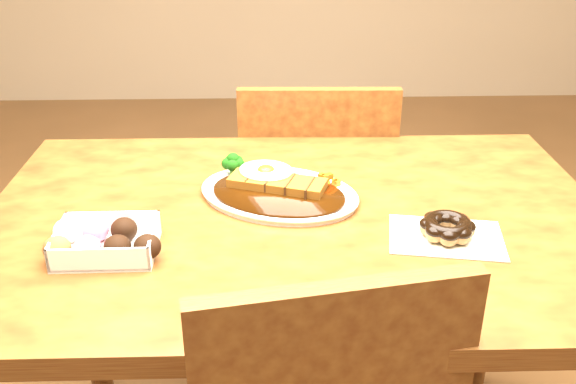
{
  "coord_description": "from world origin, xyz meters",
  "views": [
    {
      "loc": [
        -0.05,
        -1.08,
        1.34
      ],
      "look_at": [
        -0.02,
        -0.03,
        0.81
      ],
      "focal_mm": 40.0,
      "sensor_mm": 36.0,
      "label": 1
    }
  ],
  "objects_px": {
    "katsu_curry_plate": "(277,189)",
    "pon_de_ring": "(447,228)",
    "table": "(296,257)",
    "donut_box": "(104,240)",
    "chair_far": "(314,208)"
  },
  "relations": [
    {
      "from": "katsu_curry_plate",
      "to": "pon_de_ring",
      "type": "xyz_separation_m",
      "value": [
        0.3,
        -0.17,
        0.0
      ]
    },
    {
      "from": "table",
      "to": "donut_box",
      "type": "bearing_deg",
      "value": -158.72
    },
    {
      "from": "donut_box",
      "to": "pon_de_ring",
      "type": "relative_size",
      "value": 0.89
    },
    {
      "from": "katsu_curry_plate",
      "to": "pon_de_ring",
      "type": "height_order",
      "value": "katsu_curry_plate"
    },
    {
      "from": "chair_far",
      "to": "pon_de_ring",
      "type": "xyz_separation_m",
      "value": [
        0.19,
        -0.63,
        0.29
      ]
    },
    {
      "from": "chair_far",
      "to": "katsu_curry_plate",
      "type": "bearing_deg",
      "value": 77.87
    },
    {
      "from": "table",
      "to": "katsu_curry_plate",
      "type": "xyz_separation_m",
      "value": [
        -0.04,
        0.07,
        0.12
      ]
    },
    {
      "from": "chair_far",
      "to": "katsu_curry_plate",
      "type": "distance_m",
      "value": 0.55
    },
    {
      "from": "table",
      "to": "chair_far",
      "type": "distance_m",
      "value": 0.57
    },
    {
      "from": "table",
      "to": "donut_box",
      "type": "relative_size",
      "value": 6.11
    },
    {
      "from": "katsu_curry_plate",
      "to": "donut_box",
      "type": "xyz_separation_m",
      "value": [
        -0.3,
        -0.2,
        0.01
      ]
    },
    {
      "from": "donut_box",
      "to": "pon_de_ring",
      "type": "xyz_separation_m",
      "value": [
        0.6,
        0.03,
        -0.0
      ]
    },
    {
      "from": "katsu_curry_plate",
      "to": "pon_de_ring",
      "type": "distance_m",
      "value": 0.35
    },
    {
      "from": "katsu_curry_plate",
      "to": "chair_far",
      "type": "bearing_deg",
      "value": 76.39
    },
    {
      "from": "table",
      "to": "pon_de_ring",
      "type": "bearing_deg",
      "value": -20.45
    }
  ]
}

